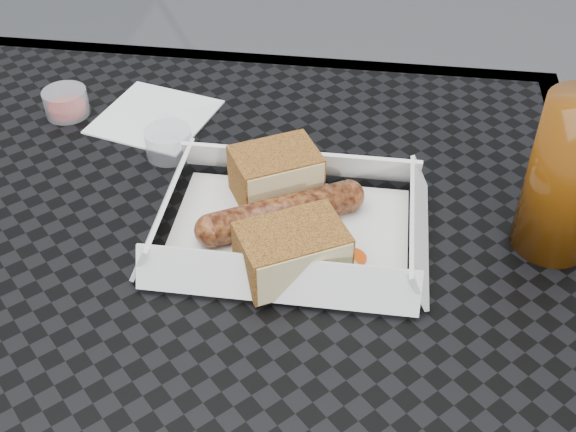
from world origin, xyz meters
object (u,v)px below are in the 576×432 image
(patio_table, at_px, (171,320))
(drink_glass, at_px, (568,178))
(bratwurst, at_px, (282,213))
(food_tray, at_px, (289,232))

(patio_table, relative_size, drink_glass, 5.29)
(bratwurst, xyz_separation_m, drink_glass, (0.25, 0.01, 0.06))
(bratwurst, bearing_deg, patio_table, -147.86)
(food_tray, distance_m, bratwurst, 0.02)
(bratwurst, bearing_deg, food_tray, -36.18)
(patio_table, distance_m, bratwurst, 0.15)
(bratwurst, height_order, drink_glass, drink_glass)
(patio_table, distance_m, drink_glass, 0.39)
(patio_table, xyz_separation_m, food_tray, (0.11, 0.06, 0.08))
(patio_table, relative_size, bratwurst, 5.31)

